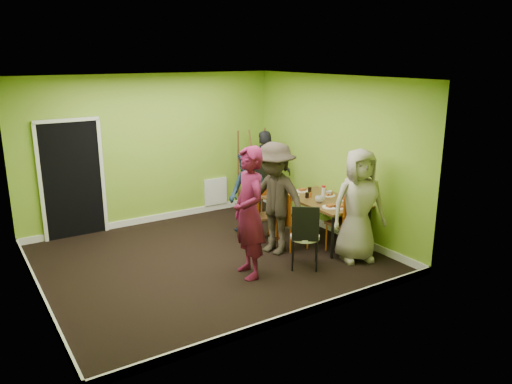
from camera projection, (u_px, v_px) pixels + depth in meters
ground at (209, 259)px, 7.90m from camera, size 5.00×5.00×0.00m
room_walls at (205, 199)px, 7.65m from camera, size 5.04×4.54×2.82m
dining_table at (324, 202)px, 8.50m from camera, size 0.90×1.50×0.75m
chair_left_far at (260, 212)px, 8.57m from camera, size 0.44×0.43×0.91m
chair_left_near at (290, 217)px, 8.18m from camera, size 0.42×0.42×0.97m
chair_back_end at (268, 180)px, 9.54m from camera, size 0.58×0.64×1.14m
chair_front_end at (347, 219)px, 7.96m from camera, size 0.45×0.45×1.05m
chair_bentwood at (305, 234)px, 7.40m from camera, size 0.55×0.55×1.01m
easel at (249, 169)px, 10.30m from camera, size 0.68×0.63×1.69m
plate_near_left at (293, 195)px, 8.71m from camera, size 0.22×0.22×0.01m
plate_near_right at (330, 207)px, 8.02m from camera, size 0.26×0.26×0.01m
plate_far_back at (302, 191)px, 8.97m from camera, size 0.23×0.23×0.01m
plate_far_front at (342, 207)px, 8.01m from camera, size 0.24×0.24×0.01m
plate_wall_back at (328, 195)px, 8.68m from camera, size 0.24×0.24×0.01m
plate_wall_front at (345, 199)px, 8.44m from camera, size 0.24×0.24×0.01m
thermos at (323, 193)px, 8.45m from camera, size 0.07×0.07×0.21m
blue_bottle at (346, 196)px, 8.25m from camera, size 0.07×0.07×0.22m
orange_bottle at (311, 194)px, 8.62m from camera, size 0.03×0.03×0.08m
glass_mid at (307, 195)px, 8.54m from camera, size 0.06×0.06×0.10m
glass_back at (310, 190)px, 8.89m from camera, size 0.06×0.06×0.09m
glass_front at (348, 203)px, 8.12m from camera, size 0.06×0.06×0.10m
cup_a at (319, 199)px, 8.28m from camera, size 0.14×0.14×0.11m
cup_b at (329, 193)px, 8.66m from camera, size 0.10×0.10×0.09m
person_standing at (249, 213)px, 7.08m from camera, size 0.56×0.76×1.91m
person_left_far at (247, 196)px, 8.62m from camera, size 0.62×0.78×1.54m
person_left_near at (274, 199)px, 7.94m from camera, size 1.00×1.32×1.82m
person_back_end at (266, 175)px, 9.69m from camera, size 1.09×0.68×1.73m
person_front_end at (359, 205)px, 7.67m from camera, size 1.00×0.81×1.77m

